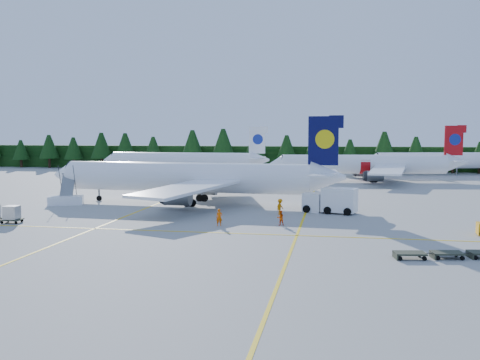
% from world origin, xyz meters
% --- Properties ---
extents(ground, '(320.00, 320.00, 0.00)m').
position_xyz_m(ground, '(0.00, 0.00, 0.00)').
color(ground, '#9A9A95').
rests_on(ground, ground).
extents(taxi_stripe_a, '(0.25, 120.00, 0.01)m').
position_xyz_m(taxi_stripe_a, '(-14.00, 20.00, 0.01)').
color(taxi_stripe_a, yellow).
rests_on(taxi_stripe_a, ground).
extents(taxi_stripe_b, '(0.25, 120.00, 0.01)m').
position_xyz_m(taxi_stripe_b, '(6.00, 20.00, 0.01)').
color(taxi_stripe_b, yellow).
rests_on(taxi_stripe_b, ground).
extents(taxi_stripe_cross, '(80.00, 0.25, 0.01)m').
position_xyz_m(taxi_stripe_cross, '(0.00, -6.00, 0.01)').
color(taxi_stripe_cross, yellow).
rests_on(taxi_stripe_cross, ground).
extents(treeline_hedge, '(220.00, 4.00, 6.00)m').
position_xyz_m(treeline_hedge, '(0.00, 82.00, 3.00)').
color(treeline_hedge, black).
rests_on(treeline_hedge, ground).
extents(airliner_navy, '(39.70, 32.60, 11.54)m').
position_xyz_m(airliner_navy, '(-11.00, 13.79, 3.47)').
color(airliner_navy, white).
rests_on(airliner_navy, ground).
extents(airliner_red, '(37.18, 30.39, 10.85)m').
position_xyz_m(airliner_red, '(14.19, 51.58, 3.26)').
color(airliner_red, white).
rests_on(airliner_red, ground).
extents(airliner_far_left, '(36.88, 4.08, 10.73)m').
position_xyz_m(airliner_far_left, '(-25.22, 58.38, 3.36)').
color(airliner_far_left, white).
rests_on(airliner_far_left, ground).
extents(airliner_far_right, '(35.71, 11.63, 10.57)m').
position_xyz_m(airliner_far_right, '(32.43, 71.01, 3.32)').
color(airliner_far_right, white).
rests_on(airliner_far_right, ground).
extents(airstairs, '(5.03, 6.69, 3.96)m').
position_xyz_m(airstairs, '(-25.73, 10.19, 0.86)').
color(airstairs, white).
rests_on(airstairs, ground).
extents(service_truck, '(6.62, 3.89, 3.01)m').
position_xyz_m(service_truck, '(8.83, 8.76, 1.49)').
color(service_truck, white).
rests_on(service_truck, ground).
extents(dolly_train, '(8.08, 3.00, 0.13)m').
position_xyz_m(dolly_train, '(17.87, -13.00, 0.43)').
color(dolly_train, '#303627').
rests_on(dolly_train, ground).
extents(uld_pair, '(4.65, 1.93, 1.52)m').
position_xyz_m(uld_pair, '(-25.36, -4.30, 1.03)').
color(uld_pair, '#303627').
rests_on(uld_pair, ground).
extents(crew_a, '(0.74, 0.60, 1.75)m').
position_xyz_m(crew_a, '(-2.18, -2.26, 0.88)').
color(crew_a, '#FF6205').
rests_on(crew_a, ground).
extents(crew_b, '(0.93, 0.85, 1.55)m').
position_xyz_m(crew_b, '(3.93, -0.82, 0.77)').
color(crew_b, '#E74C04').
rests_on(crew_b, ground).
extents(crew_c, '(0.79, 0.92, 1.86)m').
position_xyz_m(crew_c, '(3.16, 6.23, 0.93)').
color(crew_c, orange).
rests_on(crew_c, ground).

